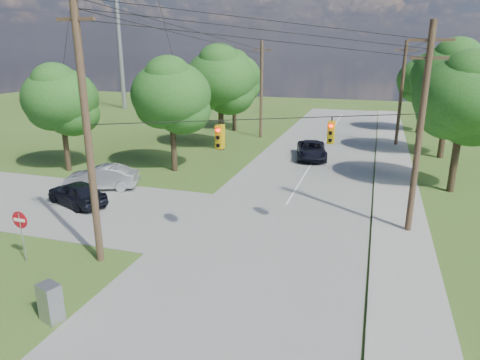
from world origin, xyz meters
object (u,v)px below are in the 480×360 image
(pole_sw, at_px, (86,124))
(car_main_north, at_px, (312,150))
(car_cross_dark, at_px, (77,193))
(do_not_enter_sign, at_px, (21,225))
(pole_north_e, at_px, (401,93))
(control_cabinet, at_px, (50,303))
(car_cross_silver, at_px, (102,177))
(pole_ne, at_px, (420,129))
(pole_north_w, at_px, (261,89))

(pole_sw, bearing_deg, car_main_north, 73.82)
(car_cross_dark, relative_size, do_not_enter_sign, 1.85)
(pole_north_e, xyz_separation_m, control_cabinet, (-12.40, -34.00, -4.42))
(car_cross_silver, height_order, car_main_north, car_cross_silver)
(pole_ne, distance_m, car_main_north, 16.52)
(car_cross_silver, distance_m, control_cabinet, 15.10)
(pole_sw, xyz_separation_m, do_not_enter_sign, (-3.15, -1.13, -4.47))
(car_main_north, distance_m, control_cabinet, 26.62)
(pole_north_w, distance_m, control_cabinet, 34.32)
(car_cross_dark, height_order, car_cross_silver, car_cross_silver)
(pole_sw, relative_size, do_not_enter_sign, 4.98)
(car_cross_dark, height_order, car_main_north, car_cross_dark)
(car_cross_silver, relative_size, control_cabinet, 3.43)
(pole_sw, xyz_separation_m, pole_north_w, (-0.40, 29.60, -1.10))
(pole_north_e, bearing_deg, car_cross_silver, -133.37)
(pole_north_w, distance_m, do_not_enter_sign, 31.03)
(pole_sw, xyz_separation_m, car_cross_silver, (-6.06, 8.90, -5.40))
(pole_north_e, bearing_deg, pole_north_w, 180.00)
(pole_sw, height_order, car_main_north, pole_sw)
(car_cross_dark, relative_size, control_cabinet, 3.16)
(control_cabinet, bearing_deg, pole_ne, 62.52)
(car_main_north, relative_size, control_cabinet, 3.79)
(pole_north_w, xyz_separation_m, car_cross_dark, (-5.22, -23.90, -4.34))
(car_cross_dark, relative_size, car_main_north, 0.83)
(pole_sw, height_order, pole_north_w, pole_sw)
(pole_ne, xyz_separation_m, pole_north_w, (-13.90, 22.00, -0.34))
(pole_sw, height_order, control_cabinet, pole_sw)
(pole_sw, distance_m, pole_ne, 15.51)
(control_cabinet, bearing_deg, pole_north_e, 88.42)
(pole_ne, relative_size, car_main_north, 1.96)
(car_main_north, bearing_deg, control_cabinet, -111.90)
(control_cabinet, relative_size, do_not_enter_sign, 0.59)
(control_cabinet, bearing_deg, car_main_north, 97.20)
(control_cabinet, xyz_separation_m, do_not_enter_sign, (-4.25, 3.27, 1.05))
(pole_north_e, relative_size, pole_north_w, 1.00)
(car_cross_silver, bearing_deg, pole_ne, 68.53)
(pole_ne, bearing_deg, car_main_north, 117.05)
(pole_sw, distance_m, car_cross_dark, 9.68)
(pole_north_w, bearing_deg, pole_north_e, 0.00)
(pole_north_e, bearing_deg, do_not_enter_sign, -118.45)
(pole_ne, distance_m, control_cabinet, 17.90)
(pole_north_e, xyz_separation_m, pole_north_w, (-13.90, 0.00, 0.00))
(control_cabinet, bearing_deg, pole_north_w, 110.98)
(car_cross_silver, xyz_separation_m, control_cabinet, (7.16, -13.30, -0.13))
(car_main_north, bearing_deg, pole_sw, -116.82)
(car_cross_silver, xyz_separation_m, do_not_enter_sign, (2.91, -10.03, 0.92))
(car_cross_silver, bearing_deg, control_cabinet, 10.62)
(car_cross_dark, bearing_deg, pole_ne, 116.69)
(pole_sw, relative_size, control_cabinet, 8.50)
(pole_sw, bearing_deg, pole_north_w, 90.77)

